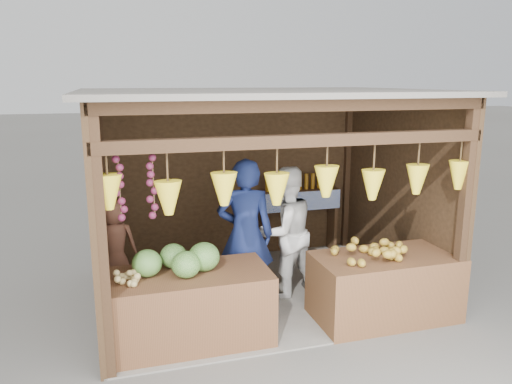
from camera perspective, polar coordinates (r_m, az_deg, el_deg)
ground at (r=6.79m, az=0.51°, el=-11.44°), size 80.00×80.00×0.00m
stall_structure at (r=6.25m, az=0.36°, el=2.45°), size 4.30×3.30×2.66m
back_shelf at (r=7.99m, az=5.04°, el=-1.14°), size 1.25×0.32×1.32m
counter_left at (r=5.52m, az=-7.72°, el=-12.97°), size 1.74×0.85×0.79m
counter_right at (r=6.19m, az=14.46°, el=-10.43°), size 1.68×0.85×0.78m
stool at (r=6.55m, az=-15.47°, el=-11.45°), size 0.31×0.31×0.30m
man_standing at (r=6.06m, az=-1.23°, el=-4.94°), size 0.78×0.62×1.88m
woman_standing at (r=6.48m, az=3.36°, el=-4.58°), size 0.98×0.86×1.71m
vendor_seated at (r=6.30m, az=-15.84°, el=-5.70°), size 0.60×0.47×1.09m
melon_pile at (r=5.36m, az=-9.00°, el=-7.38°), size 1.00×0.50×0.32m
tanfruit_pile at (r=5.21m, az=-14.57°, el=-9.38°), size 0.34×0.40×0.13m
mango_pile at (r=6.01m, az=14.71°, el=-6.07°), size 1.40×0.64×0.22m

